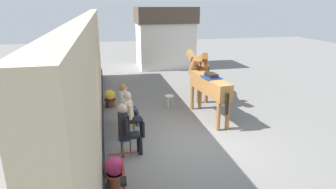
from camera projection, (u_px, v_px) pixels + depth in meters
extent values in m
plane|color=slate|center=(168.00, 106.00, 10.69)|extent=(40.00, 40.00, 0.00)
cube|color=#CCB793|center=(93.00, 75.00, 8.25)|extent=(0.30, 14.00, 3.40)
cube|color=black|center=(98.00, 123.00, 8.72)|extent=(0.34, 14.00, 0.36)
cube|color=silver|center=(165.00, 45.00, 17.14)|extent=(3.20, 2.40, 2.60)
cube|color=brown|center=(165.00, 15.00, 16.62)|extent=(3.40, 2.60, 0.90)
cylinder|color=#194C99|center=(124.00, 139.00, 7.09)|extent=(0.34, 0.34, 0.03)
cylinder|color=black|center=(130.00, 146.00, 7.21)|extent=(0.02, 0.02, 0.45)
cylinder|color=black|center=(121.00, 146.00, 7.25)|extent=(0.02, 0.02, 0.45)
cylinder|color=black|center=(123.00, 150.00, 7.03)|extent=(0.02, 0.02, 0.45)
cube|color=black|center=(124.00, 135.00, 7.06)|extent=(0.28, 0.35, 0.20)
cube|color=black|center=(124.00, 123.00, 6.96)|extent=(0.26, 0.36, 0.44)
sphere|color=tan|center=(123.00, 109.00, 6.85)|extent=(0.20, 0.20, 0.20)
sphere|color=#B2A38E|center=(122.00, 108.00, 6.84)|extent=(0.22, 0.22, 0.22)
cylinder|color=black|center=(131.00, 134.00, 7.21)|extent=(0.39, 0.18, 0.13)
cylinder|color=black|center=(139.00, 143.00, 7.36)|extent=(0.11, 0.11, 0.46)
cylinder|color=black|center=(133.00, 137.00, 7.06)|extent=(0.39, 0.18, 0.13)
cylinder|color=black|center=(140.00, 146.00, 7.21)|extent=(0.11, 0.11, 0.46)
cylinder|color=black|center=(123.00, 121.00, 7.16)|extent=(0.09, 0.09, 0.42)
cylinder|color=black|center=(126.00, 128.00, 6.80)|extent=(0.09, 0.09, 0.42)
cylinder|color=gold|center=(129.00, 123.00, 8.04)|extent=(0.34, 0.34, 0.03)
cylinder|color=black|center=(134.00, 130.00, 8.16)|extent=(0.02, 0.02, 0.45)
cylinder|color=black|center=(126.00, 129.00, 8.20)|extent=(0.02, 0.02, 0.45)
cylinder|color=black|center=(127.00, 133.00, 7.98)|extent=(0.02, 0.02, 0.45)
cube|color=black|center=(129.00, 119.00, 8.01)|extent=(0.27, 0.34, 0.20)
cube|color=beige|center=(128.00, 108.00, 7.91)|extent=(0.25, 0.36, 0.44)
sphere|color=tan|center=(128.00, 96.00, 7.80)|extent=(0.20, 0.20, 0.20)
sphere|color=#B2A38E|center=(127.00, 95.00, 7.79)|extent=(0.22, 0.22, 0.22)
cylinder|color=black|center=(135.00, 119.00, 8.15)|extent=(0.39, 0.17, 0.13)
cylinder|color=black|center=(142.00, 128.00, 8.30)|extent=(0.11, 0.11, 0.46)
cylinder|color=black|center=(136.00, 121.00, 8.01)|extent=(0.39, 0.17, 0.13)
cylinder|color=black|center=(143.00, 130.00, 8.16)|extent=(0.11, 0.11, 0.46)
cylinder|color=beige|center=(128.00, 108.00, 8.11)|extent=(0.09, 0.09, 0.42)
cylinder|color=beige|center=(130.00, 112.00, 7.75)|extent=(0.09, 0.09, 0.42)
cylinder|color=black|center=(125.00, 113.00, 8.80)|extent=(0.34, 0.34, 0.03)
cylinder|color=black|center=(129.00, 119.00, 8.92)|extent=(0.02, 0.02, 0.45)
cylinder|color=black|center=(122.00, 119.00, 8.95)|extent=(0.02, 0.02, 0.45)
cylinder|color=black|center=(124.00, 122.00, 8.74)|extent=(0.02, 0.02, 0.45)
cube|color=#2D3851|center=(125.00, 109.00, 8.77)|extent=(0.29, 0.36, 0.20)
cube|color=silver|center=(124.00, 99.00, 8.67)|extent=(0.28, 0.37, 0.44)
sphere|color=tan|center=(123.00, 88.00, 8.56)|extent=(0.20, 0.20, 0.20)
sphere|color=olive|center=(123.00, 87.00, 8.55)|extent=(0.22, 0.22, 0.22)
cylinder|color=#2D3851|center=(130.00, 109.00, 8.92)|extent=(0.40, 0.20, 0.13)
cylinder|color=#2D3851|center=(136.00, 117.00, 9.08)|extent=(0.11, 0.11, 0.46)
cylinder|color=#2D3851|center=(131.00, 111.00, 8.78)|extent=(0.40, 0.20, 0.13)
cylinder|color=#2D3851|center=(138.00, 119.00, 8.94)|extent=(0.11, 0.11, 0.46)
cylinder|color=silver|center=(123.00, 99.00, 8.87)|extent=(0.09, 0.09, 0.42)
cylinder|color=silver|center=(126.00, 103.00, 8.52)|extent=(0.09, 0.09, 0.42)
cube|color=#9E6B38|center=(209.00, 85.00, 9.24)|extent=(0.69, 2.24, 0.52)
cylinder|color=#9E6B38|center=(192.00, 97.00, 10.29)|extent=(0.13, 0.13, 0.90)
cylinder|color=#9E6B38|center=(200.00, 96.00, 10.39)|extent=(0.13, 0.13, 0.90)
cylinder|color=#9E6B38|center=(218.00, 116.00, 8.54)|extent=(0.13, 0.13, 0.90)
cylinder|color=#9E6B38|center=(227.00, 115.00, 8.64)|extent=(0.13, 0.13, 0.90)
cylinder|color=#9E6B38|center=(194.00, 66.00, 10.20)|extent=(0.35, 0.66, 0.73)
cube|color=#9E6B38|center=(191.00, 56.00, 10.42)|extent=(0.24, 0.54, 0.40)
cube|color=black|center=(195.00, 62.00, 10.14)|extent=(0.11, 0.63, 0.48)
cylinder|color=black|center=(227.00, 104.00, 8.30)|extent=(0.11, 0.11, 0.65)
cube|color=navy|center=(211.00, 77.00, 9.07)|extent=(0.56, 0.65, 0.03)
cube|color=black|center=(211.00, 75.00, 9.05)|extent=(0.33, 0.47, 0.12)
cube|color=brown|center=(202.00, 68.00, 11.69)|extent=(1.02, 2.24, 0.52)
cylinder|color=brown|center=(206.00, 91.00, 10.97)|extent=(0.13, 0.13, 0.90)
cylinder|color=brown|center=(198.00, 91.00, 10.98)|extent=(0.13, 0.13, 0.90)
cylinder|color=brown|center=(203.00, 79.00, 12.81)|extent=(0.13, 0.13, 0.90)
cylinder|color=brown|center=(196.00, 79.00, 12.83)|extent=(0.13, 0.13, 0.90)
cylinder|color=brown|center=(204.00, 64.00, 10.43)|extent=(0.44, 0.68, 0.73)
cube|color=brown|center=(205.00, 58.00, 10.01)|extent=(0.32, 0.56, 0.40)
cube|color=black|center=(204.00, 60.00, 10.41)|extent=(0.21, 0.62, 0.48)
cylinder|color=black|center=(200.00, 68.00, 12.86)|extent=(0.12, 0.12, 0.65)
cube|color=#8C1E8C|center=(202.00, 61.00, 11.70)|extent=(0.64, 0.71, 0.03)
cube|color=black|center=(202.00, 59.00, 11.68)|extent=(0.39, 0.50, 0.12)
cylinder|color=#A85638|center=(115.00, 179.00, 6.02)|extent=(0.34, 0.34, 0.28)
cylinder|color=#A85638|center=(115.00, 174.00, 5.99)|extent=(0.43, 0.43, 0.04)
sphere|color=#B22D66|center=(114.00, 166.00, 5.93)|extent=(0.40, 0.40, 0.40)
cylinder|color=brown|center=(110.00, 103.00, 10.65)|extent=(0.34, 0.34, 0.28)
cylinder|color=brown|center=(110.00, 100.00, 10.61)|extent=(0.43, 0.43, 0.04)
sphere|color=gold|center=(110.00, 95.00, 10.56)|extent=(0.40, 0.40, 0.40)
torus|color=black|center=(124.00, 182.00, 5.56)|extent=(0.08, 0.71, 0.71)
cylinder|color=maroon|center=(123.00, 176.00, 5.19)|extent=(0.06, 0.50, 0.60)
cylinder|color=maroon|center=(123.00, 169.00, 4.96)|extent=(0.07, 0.80, 0.09)
cylinder|color=maroon|center=(123.00, 169.00, 5.44)|extent=(0.04, 0.09, 0.60)
cylinder|color=maroon|center=(122.00, 153.00, 5.31)|extent=(0.50, 0.05, 0.03)
cube|color=black|center=(123.00, 181.00, 4.58)|extent=(0.11, 0.20, 0.06)
cylinder|color=white|center=(169.00, 96.00, 10.46)|extent=(0.32, 0.32, 0.03)
cylinder|color=silver|center=(173.00, 102.00, 10.55)|extent=(0.02, 0.02, 0.43)
cylinder|color=silver|center=(167.00, 101.00, 10.62)|extent=(0.02, 0.02, 0.43)
cylinder|color=silver|center=(168.00, 103.00, 10.41)|extent=(0.02, 0.02, 0.43)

